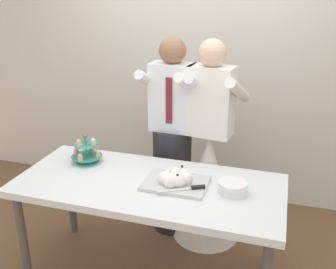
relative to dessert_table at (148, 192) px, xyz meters
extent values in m
cube|color=beige|center=(0.00, 1.41, 0.75)|extent=(5.20, 0.10, 2.90)
cube|color=silver|center=(0.00, 0.00, 0.05)|extent=(1.80, 0.80, 0.05)
cylinder|color=#564C47|center=(-0.82, -0.32, -0.34)|extent=(0.06, 0.06, 0.72)
cylinder|color=#564C47|center=(-0.82, 0.32, -0.34)|extent=(0.06, 0.06, 0.72)
cylinder|color=#564C47|center=(0.82, 0.32, -0.34)|extent=(0.06, 0.06, 0.72)
cylinder|color=teal|center=(-0.55, 0.17, 0.08)|extent=(0.17, 0.17, 0.01)
cylinder|color=teal|center=(-0.55, 0.17, 0.18)|extent=(0.01, 0.01, 0.21)
cylinder|color=teal|center=(-0.55, 0.17, 0.12)|extent=(0.23, 0.23, 0.01)
cylinder|color=#D1B784|center=(-0.46, 0.18, 0.14)|extent=(0.04, 0.04, 0.03)
sphere|color=#D6B27A|center=(-0.46, 0.18, 0.16)|extent=(0.04, 0.04, 0.04)
cylinder|color=#D1B784|center=(-0.56, 0.26, 0.14)|extent=(0.04, 0.04, 0.03)
sphere|color=white|center=(-0.56, 0.26, 0.16)|extent=(0.04, 0.04, 0.04)
cylinder|color=#D1B784|center=(-0.64, 0.17, 0.14)|extent=(0.04, 0.04, 0.03)
sphere|color=#EAB7C6|center=(-0.64, 0.17, 0.16)|extent=(0.04, 0.04, 0.04)
cylinder|color=#D1B784|center=(-0.55, 0.08, 0.14)|extent=(0.04, 0.04, 0.03)
sphere|color=#D6B27A|center=(-0.55, 0.08, 0.16)|extent=(0.04, 0.04, 0.04)
cylinder|color=teal|center=(-0.55, 0.17, 0.21)|extent=(0.18, 0.18, 0.01)
cylinder|color=#D1B784|center=(-0.49, 0.17, 0.23)|extent=(0.04, 0.04, 0.03)
sphere|color=beige|center=(-0.49, 0.17, 0.25)|extent=(0.04, 0.04, 0.04)
cylinder|color=#D1B784|center=(-0.58, 0.22, 0.23)|extent=(0.04, 0.04, 0.03)
sphere|color=brown|center=(-0.58, 0.22, 0.25)|extent=(0.04, 0.04, 0.04)
cylinder|color=#D1B784|center=(-0.57, 0.11, 0.23)|extent=(0.04, 0.04, 0.03)
sphere|color=#D6B27A|center=(-0.57, 0.11, 0.25)|extent=(0.04, 0.04, 0.04)
cube|color=silver|center=(0.19, 0.02, 0.09)|extent=(0.42, 0.31, 0.02)
sphere|color=white|center=(0.25, 0.02, 0.13)|extent=(0.09, 0.09, 0.09)
sphere|color=white|center=(0.22, 0.07, 0.13)|extent=(0.09, 0.09, 0.09)
sphere|color=white|center=(0.18, 0.06, 0.13)|extent=(0.08, 0.08, 0.08)
sphere|color=white|center=(0.13, 0.04, 0.13)|extent=(0.08, 0.08, 0.08)
sphere|color=white|center=(0.12, -0.01, 0.13)|extent=(0.09, 0.09, 0.09)
sphere|color=white|center=(0.17, -0.05, 0.13)|extent=(0.10, 0.10, 0.10)
sphere|color=white|center=(0.22, -0.02, 0.13)|extent=(0.10, 0.10, 0.10)
sphere|color=white|center=(0.19, 0.02, 0.14)|extent=(0.11, 0.11, 0.11)
sphere|color=#2D1938|center=(0.16, 0.00, 0.18)|extent=(0.02, 0.02, 0.02)
sphere|color=#2D1938|center=(0.21, 0.08, 0.18)|extent=(0.02, 0.02, 0.02)
sphere|color=#2D1938|center=(0.21, -0.04, 0.18)|extent=(0.02, 0.02, 0.02)
sphere|color=#DB474C|center=(0.20, 0.02, 0.17)|extent=(0.02, 0.02, 0.02)
cube|color=silver|center=(0.22, -0.10, 0.10)|extent=(0.21, 0.12, 0.00)
cube|color=black|center=(0.35, -0.03, 0.11)|extent=(0.09, 0.06, 0.02)
cylinder|color=white|center=(0.56, 0.02, 0.08)|extent=(0.18, 0.18, 0.01)
cylinder|color=white|center=(0.57, 0.03, 0.09)|extent=(0.18, 0.18, 0.01)
cylinder|color=white|center=(0.56, 0.02, 0.10)|extent=(0.18, 0.18, 0.01)
cylinder|color=white|center=(0.56, 0.03, 0.11)|extent=(0.18, 0.18, 0.01)
cylinder|color=white|center=(0.56, 0.02, 0.12)|extent=(0.18, 0.18, 0.01)
cylinder|color=white|center=(0.56, 0.02, 0.13)|extent=(0.18, 0.18, 0.01)
cylinder|color=white|center=(0.56, 0.02, 0.15)|extent=(0.18, 0.18, 0.01)
cylinder|color=#232328|center=(-0.03, 0.66, -0.24)|extent=(0.32, 0.32, 0.92)
cube|color=white|center=(-0.03, 0.66, 0.49)|extent=(0.35, 0.21, 0.54)
sphere|color=#8C664C|center=(-0.03, 0.66, 0.85)|extent=(0.21, 0.21, 0.21)
cylinder|color=white|center=(-0.21, 0.66, 0.60)|extent=(0.10, 0.49, 0.28)
cylinder|color=white|center=(0.17, 0.65, 0.60)|extent=(0.10, 0.49, 0.28)
cube|color=maroon|center=(-0.02, 0.55, 0.49)|extent=(0.05, 0.01, 0.36)
cone|color=white|center=(0.28, 0.63, -0.24)|extent=(0.56, 0.56, 0.92)
cube|color=white|center=(0.28, 0.63, 0.49)|extent=(0.36, 0.25, 0.54)
sphere|color=beige|center=(0.28, 0.63, 0.85)|extent=(0.21, 0.21, 0.21)
cylinder|color=white|center=(0.11, 0.65, 0.60)|extent=(0.14, 0.49, 0.28)
cylinder|color=white|center=(0.49, 0.60, 0.60)|extent=(0.14, 0.49, 0.28)
camera|label=1|loc=(0.81, -2.15, 1.30)|focal=41.01mm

